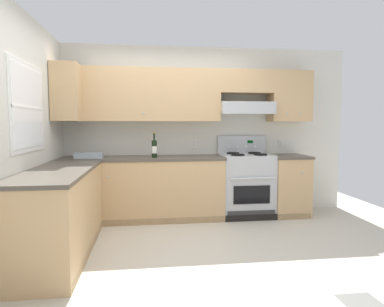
% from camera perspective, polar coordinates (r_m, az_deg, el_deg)
% --- Properties ---
extents(ground_plane, '(7.04, 7.04, 0.00)m').
position_cam_1_polar(ground_plane, '(3.92, -2.37, -15.67)').
color(ground_plane, beige).
extents(floor_accent_tile, '(0.30, 0.30, 0.01)m').
position_cam_1_polar(floor_accent_tile, '(3.16, 26.60, -21.45)').
color(floor_accent_tile, slate).
rests_on(floor_accent_tile, ground_plane).
extents(wall_back, '(4.68, 0.57, 2.55)m').
position_cam_1_polar(wall_back, '(5.23, 0.43, 6.03)').
color(wall_back, silver).
rests_on(wall_back, ground_plane).
extents(wall_left, '(0.47, 4.00, 2.55)m').
position_cam_1_polar(wall_left, '(4.09, -25.61, 3.95)').
color(wall_left, silver).
rests_on(wall_left, ground_plane).
extents(counter_back_run, '(3.60, 0.65, 0.91)m').
position_cam_1_polar(counter_back_run, '(5.00, -3.38, -5.78)').
color(counter_back_run, tan).
rests_on(counter_back_run, ground_plane).
extents(counter_left_run, '(0.63, 1.91, 0.91)m').
position_cam_1_polar(counter_left_run, '(3.88, -21.25, -9.23)').
color(counter_left_run, tan).
rests_on(counter_left_run, ground_plane).
extents(stove, '(0.76, 0.62, 1.20)m').
position_cam_1_polar(stove, '(5.20, 9.01, -5.11)').
color(stove, '#B7BABC').
rests_on(stove, ground_plane).
extents(wine_bottle, '(0.08, 0.08, 0.36)m').
position_cam_1_polar(wine_bottle, '(4.83, -6.33, 1.02)').
color(wine_bottle, black).
rests_on(wine_bottle, counter_back_run).
extents(bowl, '(0.38, 0.21, 0.07)m').
position_cam_1_polar(bowl, '(4.96, -16.85, -0.43)').
color(bowl, '#9EADB7').
rests_on(bowl, counter_back_run).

